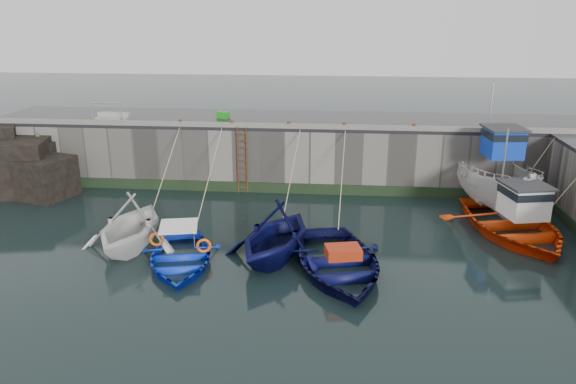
# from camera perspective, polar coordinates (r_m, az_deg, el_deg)

# --- Properties ---
(ground) EXTENTS (120.00, 120.00, 0.00)m
(ground) POSITION_cam_1_polar(r_m,az_deg,el_deg) (17.99, -3.64, -10.05)
(ground) COLOR black
(ground) RESTS_ON ground
(quay_back) EXTENTS (30.00, 5.00, 3.00)m
(quay_back) POSITION_cam_1_polar(r_m,az_deg,el_deg) (29.12, 0.08, 4.26)
(quay_back) COLOR slate
(quay_back) RESTS_ON ground
(road_back) EXTENTS (30.00, 5.00, 0.16)m
(road_back) POSITION_cam_1_polar(r_m,az_deg,el_deg) (28.78, 0.08, 7.31)
(road_back) COLOR black
(road_back) RESTS_ON quay_back
(kerb_back) EXTENTS (30.00, 0.30, 0.20)m
(kerb_back) POSITION_cam_1_polar(r_m,az_deg,el_deg) (26.45, -0.39, 6.74)
(kerb_back) COLOR slate
(kerb_back) RESTS_ON road_back
(algae_back) EXTENTS (30.00, 0.08, 0.50)m
(algae_back) POSITION_cam_1_polar(r_m,az_deg,el_deg) (27.03, -0.41, 0.39)
(algae_back) COLOR black
(algae_back) RESTS_ON ground
(rock_outcrop) EXTENTS (5.85, 4.24, 3.41)m
(rock_outcrop) POSITION_cam_1_polar(r_m,az_deg,el_deg) (30.10, -25.90, 2.40)
(rock_outcrop) COLOR black
(rock_outcrop) RESTS_ON ground
(ladder) EXTENTS (0.51, 0.08, 3.20)m
(ladder) POSITION_cam_1_polar(r_m,az_deg,el_deg) (26.87, -4.68, 3.21)
(ladder) COLOR #3F1E0F
(ladder) RESTS_ON ground
(boat_near_white) EXTENTS (4.00, 4.59, 2.35)m
(boat_near_white) POSITION_cam_1_polar(r_m,az_deg,el_deg) (21.90, -15.59, -5.37)
(boat_near_white) COLOR silver
(boat_near_white) RESTS_ON ground
(boat_near_white_rope) EXTENTS (0.04, 5.16, 3.10)m
(boat_near_white_rope) POSITION_cam_1_polar(r_m,az_deg,el_deg) (26.05, -12.01, -1.29)
(boat_near_white_rope) COLOR tan
(boat_near_white_rope) RESTS_ON ground
(boat_near_blue) EXTENTS (4.13, 5.11, 0.94)m
(boat_near_blue) POSITION_cam_1_polar(r_m,az_deg,el_deg) (20.13, -10.93, -7.16)
(boat_near_blue) COLOR #0E33D3
(boat_near_blue) RESTS_ON ground
(boat_near_blue_rope) EXTENTS (0.04, 6.29, 3.10)m
(boat_near_blue_rope) POSITION_cam_1_polar(r_m,az_deg,el_deg) (24.91, -7.59, -1.94)
(boat_near_blue_rope) COLOR tan
(boat_near_blue_rope) RESTS_ON ground
(boat_near_blacktrim) EXTENTS (5.14, 5.54, 2.40)m
(boat_near_blacktrim) POSITION_cam_1_polar(r_m,az_deg,el_deg) (20.20, -1.25, -6.71)
(boat_near_blacktrim) COLOR #0A0C41
(boat_near_blacktrim) RESTS_ON ground
(boat_near_blacktrim_rope) EXTENTS (0.04, 5.59, 3.10)m
(boat_near_blacktrim_rope) POSITION_cam_1_polar(r_m,az_deg,el_deg) (24.77, 0.06, -1.89)
(boat_near_blacktrim_rope) COLOR tan
(boat_near_blacktrim_rope) RESTS_ON ground
(boat_near_navy) EXTENTS (5.20, 6.46, 1.19)m
(boat_near_navy) POSITION_cam_1_polar(r_m,az_deg,el_deg) (19.32, 5.02, -7.99)
(boat_near_navy) COLOR #090B38
(boat_near_navy) RESTS_ON ground
(boat_near_navy_rope) EXTENTS (0.04, 6.35, 3.10)m
(boat_near_navy_rope) POSITION_cam_1_polar(r_m,az_deg,el_deg) (24.29, 5.15, -2.39)
(boat_near_navy_rope) COLOR tan
(boat_near_navy_rope) RESTS_ON ground
(boat_far_white) EXTENTS (3.47, 7.44, 5.78)m
(boat_far_white) POSITION_cam_1_polar(r_m,az_deg,el_deg) (26.72, 20.12, 1.09)
(boat_far_white) COLOR silver
(boat_far_white) RESTS_ON ground
(boat_far_orange) EXTENTS (5.78, 7.15, 4.31)m
(boat_far_orange) POSITION_cam_1_polar(r_m,az_deg,el_deg) (23.83, 21.89, -3.02)
(boat_far_orange) COLOR #FF440D
(boat_far_orange) RESTS_ON ground
(fish_crate) EXTENTS (0.67, 0.57, 0.34)m
(fish_crate) POSITION_cam_1_polar(r_m,az_deg,el_deg) (29.05, -6.59, 7.79)
(fish_crate) COLOR #1B8B19
(fish_crate) RESTS_ON road_back
(railing) EXTENTS (1.60, 1.05, 1.00)m
(railing) POSITION_cam_1_polar(r_m,az_deg,el_deg) (29.64, -17.40, 7.36)
(railing) COLOR #A5A8AD
(railing) RESTS_ON road_back
(bollard_a) EXTENTS (0.18, 0.18, 0.28)m
(bollard_a) POSITION_cam_1_polar(r_m,az_deg,el_deg) (27.48, -10.87, 6.94)
(bollard_a) COLOR #3F1E0F
(bollard_a) RESTS_ON road_back
(bollard_b) EXTENTS (0.18, 0.18, 0.28)m
(bollard_b) POSITION_cam_1_polar(r_m,az_deg,el_deg) (26.90, -5.71, 6.93)
(bollard_b) COLOR #3F1E0F
(bollard_b) RESTS_ON road_back
(bollard_c) EXTENTS (0.18, 0.18, 0.28)m
(bollard_c) POSITION_cam_1_polar(r_m,az_deg,el_deg) (26.52, 0.07, 6.86)
(bollard_c) COLOR #3F1E0F
(bollard_c) RESTS_ON road_back
(bollard_d) EXTENTS (0.18, 0.18, 0.28)m
(bollard_d) POSITION_cam_1_polar(r_m,az_deg,el_deg) (26.41, 5.73, 6.72)
(bollard_d) COLOR #3F1E0F
(bollard_d) RESTS_ON road_back
(bollard_e) EXTENTS (0.18, 0.18, 0.28)m
(bollard_e) POSITION_cam_1_polar(r_m,az_deg,el_deg) (26.63, 12.67, 6.47)
(bollard_e) COLOR #3F1E0F
(bollard_e) RESTS_ON road_back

